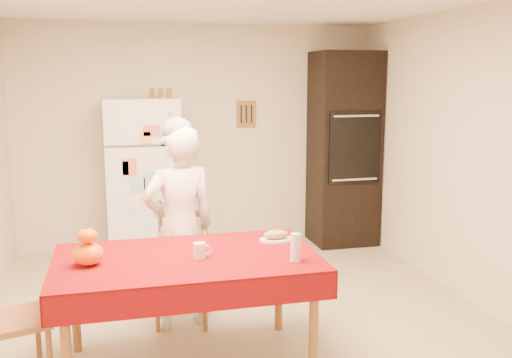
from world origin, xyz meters
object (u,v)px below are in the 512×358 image
object	(u,v)px
refrigerator	(143,180)
bread_plate	(276,240)
dining_table	(187,267)
wine_glass	(296,247)
chair_far	(183,258)
pumpkin_lower	(88,254)
seated_woman	(179,228)
coffee_mug	(199,251)
chair_left	(0,314)
oven_cabinet	(344,149)

from	to	relation	value
refrigerator	bread_plate	size ratio (longest dim) A/B	7.08
dining_table	wine_glass	bearing A→B (deg)	-21.01
chair_far	dining_table	bearing A→B (deg)	-83.19
refrigerator	pumpkin_lower	xyz separation A→B (m)	(-0.46, -2.48, -0.02)
seated_woman	coffee_mug	world-z (taller)	seated_woman
refrigerator	pumpkin_lower	size ratio (longest dim) A/B	9.00
refrigerator	chair_left	bearing A→B (deg)	-111.40
dining_table	coffee_mug	size ratio (longest dim) A/B	17.00
wine_glass	bread_plate	xyz separation A→B (m)	(0.00, 0.45, -0.08)
refrigerator	chair_left	world-z (taller)	refrigerator
coffee_mug	seated_woman	bearing A→B (deg)	93.97
dining_table	chair_far	xyz separation A→B (m)	(0.06, 0.76, -0.18)
chair_left	wine_glass	size ratio (longest dim) A/B	5.40
coffee_mug	oven_cabinet	bearing A→B (deg)	51.22
wine_glass	bread_plate	world-z (taller)	wine_glass
dining_table	bread_plate	xyz separation A→B (m)	(0.66, 0.20, 0.08)
oven_cabinet	seated_woman	world-z (taller)	oven_cabinet
refrigerator	dining_table	distance (m)	2.47
refrigerator	seated_woman	world-z (taller)	refrigerator
oven_cabinet	dining_table	xyz separation A→B (m)	(-2.13, -2.50, -0.41)
dining_table	wine_glass	distance (m)	0.72
coffee_mug	bread_plate	distance (m)	0.64
dining_table	bread_plate	world-z (taller)	bread_plate
chair_left	wine_glass	bearing A→B (deg)	-113.34
oven_cabinet	pumpkin_lower	size ratio (longest dim) A/B	11.65
seated_woman	coffee_mug	distance (m)	0.71
dining_table	chair_left	size ratio (longest dim) A/B	1.79
refrigerator	bread_plate	xyz separation A→B (m)	(0.81, -2.26, -0.08)
chair_far	chair_left	xyz separation A→B (m)	(-1.19, -0.82, 0.00)
oven_cabinet	wine_glass	xyz separation A→B (m)	(-1.47, -2.76, -0.25)
pumpkin_lower	bread_plate	distance (m)	1.30
coffee_mug	bread_plate	world-z (taller)	coffee_mug
refrigerator	pumpkin_lower	world-z (taller)	refrigerator
pumpkin_lower	bread_plate	world-z (taller)	pumpkin_lower
seated_woman	refrigerator	bearing A→B (deg)	-96.60
bread_plate	wine_glass	bearing A→B (deg)	-90.14
refrigerator	wine_glass	world-z (taller)	refrigerator
seated_woman	wine_glass	bearing A→B (deg)	112.94
bread_plate	oven_cabinet	bearing A→B (deg)	57.50
refrigerator	seated_woman	xyz separation A→B (m)	(0.18, -1.81, -0.07)
refrigerator	chair_far	xyz separation A→B (m)	(0.21, -1.70, -0.34)
dining_table	seated_woman	bearing A→B (deg)	87.71
chair_left	bread_plate	distance (m)	1.84
refrigerator	chair_far	distance (m)	1.74
oven_cabinet	coffee_mug	size ratio (longest dim) A/B	22.00
pumpkin_lower	wine_glass	bearing A→B (deg)	-10.14
coffee_mug	pumpkin_lower	distance (m)	0.69
chair_far	wine_glass	bearing A→B (deg)	-48.13
pumpkin_lower	wine_glass	world-z (taller)	wine_glass
pumpkin_lower	seated_woman	bearing A→B (deg)	46.55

